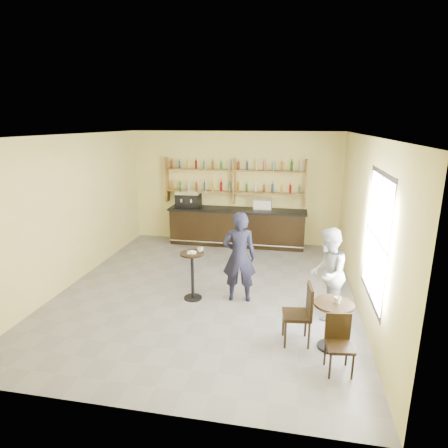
% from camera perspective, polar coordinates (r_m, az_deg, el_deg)
% --- Properties ---
extents(floor, '(7.00, 7.00, 0.00)m').
position_cam_1_polar(floor, '(8.05, -2.50, -10.03)').
color(floor, slate).
rests_on(floor, ground).
extents(ceiling, '(7.00, 7.00, 0.00)m').
position_cam_1_polar(ceiling, '(7.29, -2.80, 13.36)').
color(ceiling, white).
rests_on(ceiling, wall_back).
extents(wall_back, '(7.00, 0.00, 7.00)m').
position_cam_1_polar(wall_back, '(10.87, 1.63, 5.53)').
color(wall_back, '#F1E488').
rests_on(wall_back, floor).
extents(wall_front, '(7.00, 0.00, 7.00)m').
position_cam_1_polar(wall_front, '(4.37, -13.42, -10.10)').
color(wall_front, '#F1E488').
rests_on(wall_front, floor).
extents(wall_left, '(0.00, 7.00, 7.00)m').
position_cam_1_polar(wall_left, '(8.70, -22.27, 1.90)').
color(wall_left, '#F1E488').
rests_on(wall_left, floor).
extents(wall_right, '(0.00, 7.00, 7.00)m').
position_cam_1_polar(wall_right, '(7.43, 20.49, -0.06)').
color(wall_right, '#F1E488').
rests_on(wall_right, floor).
extents(window_pane, '(0.00, 2.00, 2.00)m').
position_cam_1_polar(window_pane, '(6.27, 22.24, -2.03)').
color(window_pane, white).
rests_on(window_pane, wall_right).
extents(window_frame, '(0.04, 1.70, 2.10)m').
position_cam_1_polar(window_frame, '(6.27, 22.19, -2.02)').
color(window_frame, black).
rests_on(window_frame, wall_right).
extents(shelf_unit, '(4.00, 0.26, 1.40)m').
position_cam_1_polar(shelf_unit, '(10.71, 1.52, 6.52)').
color(shelf_unit, brown).
rests_on(shelf_unit, wall_back).
extents(liquor_bottles, '(3.68, 0.10, 1.00)m').
position_cam_1_polar(liquor_bottles, '(10.69, 1.53, 7.42)').
color(liquor_bottles, '#8C5919').
rests_on(liquor_bottles, shelf_unit).
extents(bar_counter, '(3.90, 0.76, 1.06)m').
position_cam_1_polar(bar_counter, '(10.75, 1.96, -0.45)').
color(bar_counter, black).
rests_on(bar_counter, floor).
extents(espresso_machine, '(0.70, 0.48, 0.48)m').
position_cam_1_polar(espresso_machine, '(10.87, -5.44, 3.84)').
color(espresso_machine, black).
rests_on(espresso_machine, bar_counter).
extents(pastry_case, '(0.55, 0.46, 0.31)m').
position_cam_1_polar(pastry_case, '(10.51, 5.93, 2.93)').
color(pastry_case, silver).
rests_on(pastry_case, bar_counter).
extents(pedestal_table, '(0.62, 0.62, 0.98)m').
position_cam_1_polar(pedestal_table, '(7.53, -4.83, -7.89)').
color(pedestal_table, black).
rests_on(pedestal_table, floor).
extents(napkin, '(0.19, 0.19, 0.00)m').
position_cam_1_polar(napkin, '(7.35, -4.91, -4.37)').
color(napkin, white).
rests_on(napkin, pedestal_table).
extents(donut, '(0.14, 0.14, 0.04)m').
position_cam_1_polar(donut, '(7.33, -4.86, -4.24)').
color(donut, '#E0B352').
rests_on(donut, napkin).
extents(cup_pedestal, '(0.11, 0.11, 0.09)m').
position_cam_1_polar(cup_pedestal, '(7.39, -3.67, -3.89)').
color(cup_pedestal, white).
rests_on(cup_pedestal, pedestal_table).
extents(man_main, '(0.70, 0.50, 1.82)m').
position_cam_1_polar(man_main, '(7.31, 2.33, -5.02)').
color(man_main, black).
rests_on(man_main, floor).
extents(cafe_table, '(0.67, 0.67, 0.77)m').
position_cam_1_polar(cafe_table, '(6.25, 16.15, -14.63)').
color(cafe_table, black).
rests_on(cafe_table, floor).
extents(cup_cafe, '(0.12, 0.12, 0.10)m').
position_cam_1_polar(cup_cafe, '(6.06, 16.93, -11.05)').
color(cup_cafe, white).
rests_on(cup_cafe, cafe_table).
extents(chair_west, '(0.48, 0.48, 0.99)m').
position_cam_1_polar(chair_west, '(6.21, 10.99, -13.35)').
color(chair_west, black).
rests_on(chair_west, floor).
extents(chair_south, '(0.41, 0.41, 0.84)m').
position_cam_1_polar(chair_south, '(5.73, 17.22, -17.31)').
color(chair_south, black).
rests_on(chair_south, floor).
extents(patron_second, '(0.78, 0.92, 1.67)m').
position_cam_1_polar(patron_second, '(6.97, 15.48, -7.28)').
color(patron_second, '#A1A0A6').
rests_on(patron_second, floor).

